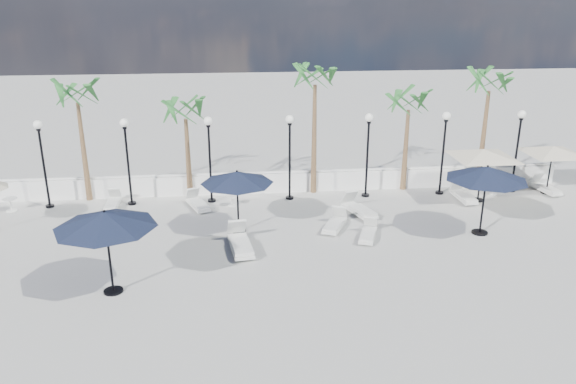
{
  "coord_description": "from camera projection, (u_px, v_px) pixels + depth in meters",
  "views": [
    {
      "loc": [
        -2.47,
        -17.23,
        8.77
      ],
      "look_at": [
        -0.41,
        3.2,
        1.5
      ],
      "focal_mm": 35.0,
      "sensor_mm": 36.0,
      "label": 1
    }
  ],
  "objects": [
    {
      "name": "parasol_navy_mid",
      "position": [
        237.0,
        178.0,
        21.2
      ],
      "size": [
        2.8,
        2.8,
        2.51
      ],
      "color": "black",
      "rests_on": "ground"
    },
    {
      "name": "palm_4",
      "position": [
        489.0,
        88.0,
        25.46
      ],
      "size": [
        2.6,
        2.6,
        5.7
      ],
      "color": "brown",
      "rests_on": "ground"
    },
    {
      "name": "lounger_0",
      "position": [
        113.0,
        203.0,
        24.35
      ],
      "size": [
        0.57,
        1.66,
        0.62
      ],
      "rotation": [
        0.0,
        0.0,
        0.02
      ],
      "color": "beige",
      "rests_on": "ground"
    },
    {
      "name": "palm_3",
      "position": [
        409.0,
        107.0,
        25.37
      ],
      "size": [
        2.6,
        2.6,
        4.9
      ],
      "color": "brown",
      "rests_on": "ground"
    },
    {
      "name": "lounger_7",
      "position": [
        545.0,
        187.0,
        26.21
      ],
      "size": [
        0.84,
        1.88,
        0.68
      ],
      "rotation": [
        0.0,
        0.0,
        0.14
      ],
      "color": "beige",
      "rests_on": "ground"
    },
    {
      "name": "balustrade",
      "position": [
        287.0,
        182.0,
        26.2
      ],
      "size": [
        26.0,
        0.3,
        1.01
      ],
      "color": "white",
      "rests_on": "ground"
    },
    {
      "name": "lamppost_2",
      "position": [
        209.0,
        148.0,
        24.26
      ],
      "size": [
        0.36,
        0.36,
        3.84
      ],
      "color": "black",
      "rests_on": "ground"
    },
    {
      "name": "side_table_0",
      "position": [
        11.0,
        203.0,
        23.89
      ],
      "size": [
        0.59,
        0.59,
        0.57
      ],
      "color": "beige",
      "rests_on": "ground"
    },
    {
      "name": "lamppost_4",
      "position": [
        368.0,
        143.0,
        24.92
      ],
      "size": [
        0.36,
        0.36,
        3.84
      ],
      "color": "black",
      "rests_on": "ground"
    },
    {
      "name": "side_table_2",
      "position": [
        493.0,
        188.0,
        25.94
      ],
      "size": [
        0.47,
        0.47,
        0.46
      ],
      "color": "beige",
      "rests_on": "ground"
    },
    {
      "name": "ground",
      "position": [
        309.0,
        263.0,
        19.32
      ],
      "size": [
        100.0,
        100.0,
        0.0
      ],
      "primitive_type": "plane",
      "color": "#A5A5A0",
      "rests_on": "ground"
    },
    {
      "name": "palm_2",
      "position": [
        315.0,
        82.0,
        24.58
      ],
      "size": [
        2.6,
        2.6,
        6.1
      ],
      "color": "brown",
      "rests_on": "ground"
    },
    {
      "name": "lounger_3",
      "position": [
        359.0,
        209.0,
        23.55
      ],
      "size": [
        1.28,
        2.11,
        0.75
      ],
      "rotation": [
        0.0,
        0.0,
        0.34
      ],
      "color": "beige",
      "rests_on": "ground"
    },
    {
      "name": "lounger_1",
      "position": [
        198.0,
        203.0,
        24.24
      ],
      "size": [
        1.18,
        1.87,
        0.67
      ],
      "rotation": [
        0.0,
        0.0,
        0.37
      ],
      "color": "beige",
      "rests_on": "ground"
    },
    {
      "name": "lamppost_6",
      "position": [
        518.0,
        140.0,
        25.58
      ],
      "size": [
        0.36,
        0.36,
        3.84
      ],
      "color": "black",
      "rests_on": "ground"
    },
    {
      "name": "palm_1",
      "position": [
        185.0,
        115.0,
        24.49
      ],
      "size": [
        2.6,
        2.6,
        4.7
      ],
      "color": "brown",
      "rests_on": "ground"
    },
    {
      "name": "parasol_cream_sq_b",
      "position": [
        554.0,
        146.0,
        25.42
      ],
      "size": [
        4.83,
        4.83,
        2.42
      ],
      "color": "black",
      "rests_on": "ground"
    },
    {
      "name": "lounger_6",
      "position": [
        368.0,
        233.0,
        21.24
      ],
      "size": [
        1.05,
        1.72,
        0.61
      ],
      "rotation": [
        0.0,
        0.0,
        -0.35
      ],
      "color": "beige",
      "rests_on": "ground"
    },
    {
      "name": "parasol_navy_right",
      "position": [
        487.0,
        174.0,
        20.95
      ],
      "size": [
        3.08,
        3.08,
        2.76
      ],
      "color": "black",
      "rests_on": "ground"
    },
    {
      "name": "parasol_cream_sq_a",
      "position": [
        484.0,
        150.0,
        24.4
      ],
      "size": [
        5.21,
        5.21,
        2.56
      ],
      "color": "black",
      "rests_on": "ground"
    },
    {
      "name": "lounger_5",
      "position": [
        463.0,
        195.0,
        25.17
      ],
      "size": [
        0.67,
        1.86,
        0.69
      ],
      "rotation": [
        0.0,
        0.0,
        0.04
      ],
      "color": "beige",
      "rests_on": "ground"
    },
    {
      "name": "lounger_2",
      "position": [
        240.0,
        243.0,
        20.23
      ],
      "size": [
        0.98,
        2.24,
        0.81
      ],
      "rotation": [
        0.0,
        0.0,
        0.13
      ],
      "color": "beige",
      "rests_on": "ground"
    },
    {
      "name": "lamppost_3",
      "position": [
        290.0,
        145.0,
        24.59
      ],
      "size": [
        0.36,
        0.36,
        3.84
      ],
      "color": "black",
      "rests_on": "ground"
    },
    {
      "name": "lamppost_5",
      "position": [
        444.0,
        141.0,
        25.25
      ],
      "size": [
        0.36,
        0.36,
        3.84
      ],
      "color": "black",
      "rests_on": "ground"
    },
    {
      "name": "lamppost_1",
      "position": [
        127.0,
        150.0,
        23.92
      ],
      "size": [
        0.36,
        0.36,
        3.84
      ],
      "color": "black",
      "rests_on": "ground"
    },
    {
      "name": "lounger_4",
      "position": [
        335.0,
        223.0,
        22.11
      ],
      "size": [
        1.27,
        1.86,
        0.67
      ],
      "rotation": [
        0.0,
        0.0,
        -0.43
      ],
      "color": "beige",
      "rests_on": "ground"
    },
    {
      "name": "palm_0",
      "position": [
        77.0,
        99.0,
        23.8
      ],
      "size": [
        2.6,
        2.6,
        5.5
      ],
      "color": "brown",
      "rests_on": "ground"
    },
    {
      "name": "lamppost_0",
      "position": [
        42.0,
        152.0,
        23.59
      ],
      "size": [
        0.36,
        0.36,
        3.84
      ],
      "color": "black",
      "rests_on": "ground"
    },
    {
      "name": "parasol_navy_left",
      "position": [
        105.0,
        220.0,
        16.68
      ],
      "size": [
        3.1,
        3.1,
        2.74
      ],
      "color": "black",
      "rests_on": "ground"
    },
    {
      "name": "side_table_1",
      "position": [
        232.0,
        200.0,
        24.47
      ],
      "size": [
        0.46,
        0.46,
        0.45
      ],
      "color": "beige",
      "rests_on": "ground"
    }
  ]
}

